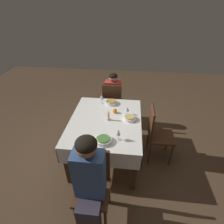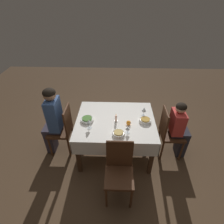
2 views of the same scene
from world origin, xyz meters
name	(u,v)px [view 1 (image 1 of 2)]	position (x,y,z in m)	size (l,w,h in m)	color
ground_plane	(106,155)	(0.00, 0.00, 0.00)	(8.00, 8.00, 0.00)	#4C3826
dining_table	(106,125)	(0.00, 0.00, 0.64)	(1.25, 1.03, 0.73)	white
chair_west	(93,183)	(-0.88, 0.01, 0.51)	(0.38, 0.38, 0.92)	#472816
chair_east	(112,102)	(0.88, -0.01, 0.51)	(0.38, 0.38, 0.92)	#472816
chair_south	(157,132)	(0.06, -0.77, 0.51)	(0.38, 0.38, 0.92)	#472816
person_adult_denim	(89,184)	(-1.03, 0.01, 0.71)	(0.34, 0.30, 1.26)	#383342
person_child_red	(113,95)	(1.04, -0.01, 0.58)	(0.33, 0.30, 1.06)	#282833
bowl_west	(104,140)	(-0.45, -0.04, 0.75)	(0.21, 0.21, 0.06)	white
wine_glass_west	(118,132)	(-0.39, -0.21, 0.84)	(0.07, 0.07, 0.16)	white
bowl_east	(112,102)	(0.47, -0.04, 0.75)	(0.19, 0.19, 0.06)	white
wine_glass_east	(102,97)	(0.46, 0.13, 0.84)	(0.07, 0.07, 0.16)	white
bowl_south	(130,118)	(0.05, -0.35, 0.75)	(0.18, 0.18, 0.06)	white
wine_glass_south	(127,109)	(0.18, -0.30, 0.82)	(0.07, 0.07, 0.13)	white
candle_centerpiece	(108,117)	(0.01, -0.04, 0.78)	(0.06, 0.06, 0.15)	beige
orange_fruit	(115,111)	(0.20, -0.12, 0.76)	(0.07, 0.07, 0.07)	orange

